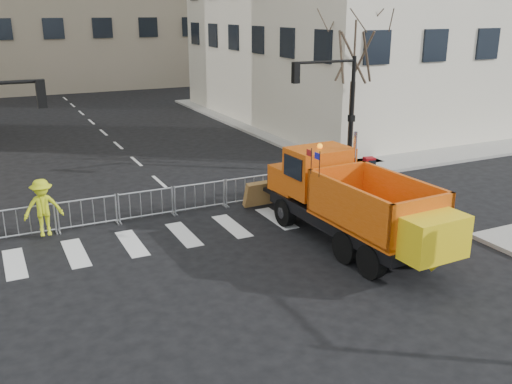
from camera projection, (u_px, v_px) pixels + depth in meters
name	position (u px, v px, depth m)	size (l,w,h in m)	color
ground	(290.00, 297.00, 15.29)	(120.00, 120.00, 0.00)	black
sidewalk_back	(185.00, 203.00, 22.55)	(64.00, 5.00, 0.15)	gray
traffic_light_right	(352.00, 116.00, 26.16)	(0.18, 0.18, 5.40)	black
crowd_barriers	(174.00, 200.00, 21.32)	(12.60, 0.60, 1.10)	#9EA0A5
street_tree	(353.00, 90.00, 26.98)	(3.00, 3.00, 7.50)	#382B21
plow_truck	(353.00, 201.00, 18.16)	(2.93, 9.00, 3.46)	black
cop_a	(300.00, 182.00, 22.37)	(0.67, 0.44, 1.83)	black
cop_b	(320.00, 182.00, 21.93)	(1.00, 0.78, 2.06)	black
cop_c	(305.00, 178.00, 22.94)	(1.04, 0.43, 1.77)	black
worker	(43.00, 208.00, 18.80)	(1.26, 0.72, 1.95)	#C1CE18
newspaper_box	(369.00, 170.00, 24.85)	(0.45, 0.40, 1.10)	maroon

